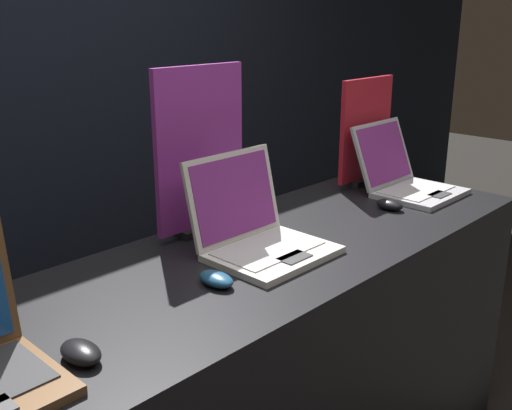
% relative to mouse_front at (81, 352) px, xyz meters
% --- Properties ---
extents(wall_back, '(8.00, 0.05, 2.80)m').
position_rel_mouse_front_xyz_m(wall_back, '(0.66, 1.51, 0.40)').
color(wall_back, black).
rests_on(wall_back, ground_plane).
extents(display_counter, '(2.17, 0.68, 0.99)m').
position_rel_mouse_front_xyz_m(display_counter, '(0.66, 0.14, -0.51)').
color(display_counter, black).
rests_on(display_counter, ground_plane).
extents(mouse_front, '(0.07, 0.11, 0.04)m').
position_rel_mouse_front_xyz_m(mouse_front, '(0.00, 0.00, 0.00)').
color(mouse_front, black).
rests_on(mouse_front, display_counter).
extents(laptop_middle, '(0.35, 0.33, 0.28)m').
position_rel_mouse_front_xyz_m(laptop_middle, '(0.68, 0.15, 0.05)').
color(laptop_middle, silver).
rests_on(laptop_middle, display_counter).
extents(mouse_middle, '(0.06, 0.11, 0.04)m').
position_rel_mouse_front_xyz_m(mouse_middle, '(0.43, 0.06, -0.00)').
color(mouse_middle, navy).
rests_on(mouse_middle, display_counter).
extents(promo_stand_middle, '(0.35, 0.07, 0.53)m').
position_rel_mouse_front_xyz_m(promo_stand_middle, '(0.68, 0.39, 0.24)').
color(promo_stand_middle, black).
rests_on(promo_stand_middle, display_counter).
extents(laptop_back, '(0.33, 0.36, 0.26)m').
position_rel_mouse_front_xyz_m(laptop_back, '(1.53, 0.15, 0.04)').
color(laptop_back, '#B7B7BC').
rests_on(laptop_back, display_counter).
extents(mouse_back, '(0.06, 0.10, 0.04)m').
position_rel_mouse_front_xyz_m(mouse_back, '(1.29, 0.08, -0.00)').
color(mouse_back, black).
rests_on(mouse_back, display_counter).
extents(promo_stand_back, '(0.33, 0.07, 0.43)m').
position_rel_mouse_front_xyz_m(promo_stand_back, '(1.53, 0.35, 0.19)').
color(promo_stand_back, black).
rests_on(promo_stand_back, display_counter).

